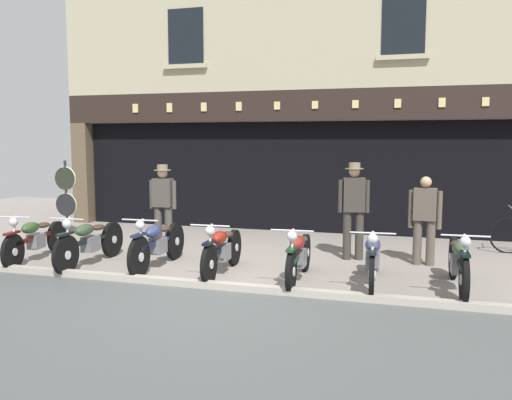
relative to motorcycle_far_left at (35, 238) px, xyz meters
name	(u,v)px	position (x,y,z in m)	size (l,w,h in m)	color
ground	(192,314)	(3.85, -1.87, -0.45)	(23.92, 22.00, 0.18)	gray
shop_facade	(311,158)	(3.85, 6.13, 1.27)	(12.22, 4.42, 6.11)	black
motorcycle_far_left	(35,238)	(0.00, 0.00, 0.00)	(0.62, 2.04, 0.90)	black
motorcycle_left	(90,241)	(1.16, -0.04, 0.01)	(0.62, 2.07, 0.92)	black
motorcycle_center_left	(158,243)	(2.38, 0.11, 0.02)	(0.62, 2.06, 0.92)	black
motorcycle_center	(222,249)	(3.57, 0.01, 0.01)	(0.62, 1.96, 0.91)	black
motorcycle_center_right	(299,255)	(4.85, -0.05, 0.00)	(0.62, 1.96, 0.90)	black
motorcycle_right	(373,258)	(5.95, 0.03, 0.01)	(0.62, 1.98, 0.91)	black
motorcycle_far_right	(459,261)	(7.16, 0.10, 0.02)	(0.62, 2.07, 0.92)	black
salesman_left	(163,202)	(1.73, 1.63, 0.52)	(0.56, 0.34, 1.68)	#47423D
shopkeeper_center	(354,206)	(5.47, 1.73, 0.57)	(0.55, 0.33, 1.76)	#38332D
salesman_right	(425,217)	(6.70, 1.64, 0.43)	(0.56, 0.26, 1.54)	brown
tyre_sign_pole	(66,193)	(-1.05, 2.37, 0.57)	(0.54, 0.06, 1.71)	#232328
advert_board_near	(442,164)	(7.08, 4.51, 1.24)	(0.82, 0.03, 0.91)	silver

